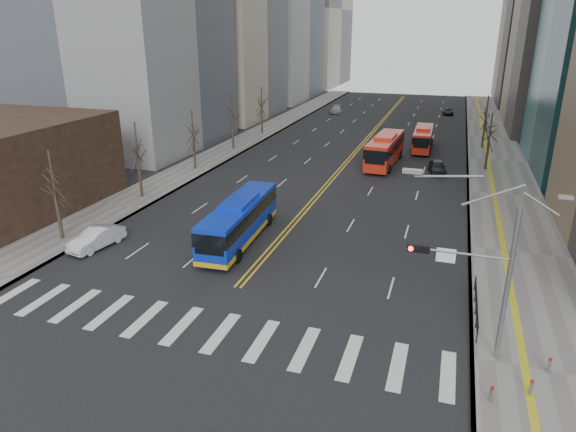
# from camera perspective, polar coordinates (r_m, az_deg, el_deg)

# --- Properties ---
(ground) EXTENTS (220.00, 220.00, 0.00)m
(ground) POSITION_cam_1_polar(r_m,az_deg,el_deg) (29.17, -9.62, -12.29)
(ground) COLOR black
(sidewalk_right) EXTENTS (7.00, 130.00, 0.15)m
(sidewalk_right) POSITION_cam_1_polar(r_m,az_deg,el_deg) (68.58, 22.15, 5.72)
(sidewalk_right) COLOR slate
(sidewalk_right) RESTS_ON ground
(sidewalk_left) EXTENTS (5.00, 130.00, 0.15)m
(sidewalk_left) POSITION_cam_1_polar(r_m,az_deg,el_deg) (74.05, -5.19, 8.12)
(sidewalk_left) COLOR slate
(sidewalk_left) RESTS_ON ground
(crosswalk) EXTENTS (26.70, 4.00, 0.01)m
(crosswalk) POSITION_cam_1_polar(r_m,az_deg,el_deg) (29.17, -9.62, -12.28)
(crosswalk) COLOR silver
(crosswalk) RESTS_ON ground
(centerline) EXTENTS (0.55, 100.00, 0.01)m
(centerline) POSITION_cam_1_polar(r_m,az_deg,el_deg) (79.05, 8.94, 8.68)
(centerline) COLOR gold
(centerline) RESTS_ON ground
(signal_mast) EXTENTS (5.37, 0.37, 9.39)m
(signal_mast) POSITION_cam_1_polar(r_m,az_deg,el_deg) (25.95, 20.27, -5.44)
(signal_mast) COLOR gray
(signal_mast) RESTS_ON ground
(pedestrian_railing) EXTENTS (0.06, 6.06, 1.02)m
(pedestrian_railing) POSITION_cam_1_polar(r_m,az_deg,el_deg) (31.35, 20.20, -9.14)
(pedestrian_railing) COLOR black
(pedestrian_railing) RESTS_ON sidewalk_right
(bollards) EXTENTS (2.87, 3.17, 0.78)m
(bollards) POSITION_cam_1_polar(r_m,az_deg,el_deg) (26.50, 24.81, -16.39)
(bollards) COLOR gray
(bollards) RESTS_ON sidewalk_right
(street_trees) EXTENTS (35.20, 47.20, 7.60)m
(street_trees) POSITION_cam_1_polar(r_m,az_deg,el_deg) (60.26, -0.94, 10.06)
(street_trees) COLOR #2C221B
(street_trees) RESTS_ON ground
(blue_bus) EXTENTS (3.14, 11.73, 3.39)m
(blue_bus) POSITION_cam_1_polar(r_m,az_deg,el_deg) (39.29, -5.42, -0.36)
(blue_bus) COLOR #0D2CC8
(blue_bus) RESTS_ON ground
(red_bus_near) EXTENTS (3.35, 11.59, 3.63)m
(red_bus_near) POSITION_cam_1_polar(r_m,az_deg,el_deg) (62.51, 10.72, 7.41)
(red_bus_near) COLOR red
(red_bus_near) RESTS_ON ground
(red_bus_far) EXTENTS (2.61, 9.74, 3.12)m
(red_bus_far) POSITION_cam_1_polar(r_m,az_deg,el_deg) (71.67, 14.77, 8.50)
(red_bus_far) COLOR red
(red_bus_far) RESTS_ON ground
(car_white) EXTENTS (2.37, 4.77, 1.50)m
(car_white) POSITION_cam_1_polar(r_m,az_deg,el_deg) (40.88, -20.51, -2.32)
(car_white) COLOR silver
(car_white) RESTS_ON ground
(car_dark_mid) EXTENTS (2.35, 4.49, 1.46)m
(car_dark_mid) POSITION_cam_1_polar(r_m,az_deg,el_deg) (60.40, 16.26, 5.24)
(car_dark_mid) COLOR black
(car_dark_mid) RESTS_ON ground
(car_silver) EXTENTS (2.60, 4.84, 1.33)m
(car_silver) POSITION_cam_1_polar(r_m,az_deg,el_deg) (101.08, 5.32, 11.72)
(car_silver) COLOR #99989D
(car_silver) RESTS_ON ground
(car_dark_far) EXTENTS (2.16, 4.23, 1.14)m
(car_dark_far) POSITION_cam_1_polar(r_m,az_deg,el_deg) (103.18, 17.35, 11.03)
(car_dark_far) COLOR black
(car_dark_far) RESTS_ON ground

